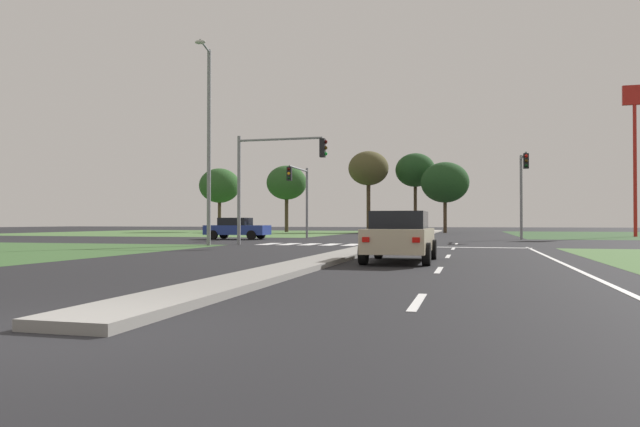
{
  "coord_description": "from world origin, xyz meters",
  "views": [
    {
      "loc": [
        4.29,
        -5.37,
        1.21
      ],
      "look_at": [
        -3.9,
        26.21,
        1.68
      ],
      "focal_mm": 32.8,
      "sensor_mm": 36.0,
      "label": 1
    }
  ],
  "objects_px": {
    "car_blue_third": "(237,228)",
    "traffic_signal_far_right": "(523,181)",
    "car_beige_fourth": "(400,236)",
    "street_lamp_second": "(208,136)",
    "traffic_signal_far_left": "(300,188)",
    "treeline_fourth": "(415,170)",
    "treeline_fifth": "(445,183)",
    "car_maroon_near": "(409,225)",
    "traffic_signal_near_left": "(270,169)",
    "car_teal_second": "(400,226)",
    "fastfood_pole_sign": "(635,127)",
    "pedestrian_at_median": "(418,222)",
    "treeline_second": "(287,183)",
    "treeline_third": "(368,169)",
    "treeline_near": "(220,186)"
  },
  "relations": [
    {
      "from": "car_maroon_near",
      "to": "car_blue_third",
      "type": "height_order",
      "value": "car_maroon_near"
    },
    {
      "from": "fastfood_pole_sign",
      "to": "treeline_fourth",
      "type": "relative_size",
      "value": 1.33
    },
    {
      "from": "street_lamp_second",
      "to": "traffic_signal_far_left",
      "type": "bearing_deg",
      "value": 85.15
    },
    {
      "from": "car_beige_fourth",
      "to": "street_lamp_second",
      "type": "relative_size",
      "value": 0.44
    },
    {
      "from": "pedestrian_at_median",
      "to": "fastfood_pole_sign",
      "type": "bearing_deg",
      "value": 158.06
    },
    {
      "from": "car_blue_third",
      "to": "traffic_signal_far_right",
      "type": "bearing_deg",
      "value": 98.58
    },
    {
      "from": "car_teal_second",
      "to": "treeline_near",
      "type": "height_order",
      "value": "treeline_near"
    },
    {
      "from": "car_blue_third",
      "to": "treeline_fourth",
      "type": "distance_m",
      "value": 33.58
    },
    {
      "from": "traffic_signal_far_left",
      "to": "fastfood_pole_sign",
      "type": "distance_m",
      "value": 28.11
    },
    {
      "from": "pedestrian_at_median",
      "to": "treeline_fifth",
      "type": "distance_m",
      "value": 17.72
    },
    {
      "from": "car_teal_second",
      "to": "traffic_signal_near_left",
      "type": "bearing_deg",
      "value": 82.69
    },
    {
      "from": "pedestrian_at_median",
      "to": "fastfood_pole_sign",
      "type": "distance_m",
      "value": 19.25
    },
    {
      "from": "fastfood_pole_sign",
      "to": "treeline_fifth",
      "type": "xyz_separation_m",
      "value": [
        -15.69,
        13.04,
        -3.42
      ]
    },
    {
      "from": "treeline_second",
      "to": "car_teal_second",
      "type": "bearing_deg",
      "value": -35.74
    },
    {
      "from": "car_teal_second",
      "to": "treeline_second",
      "type": "distance_m",
      "value": 18.94
    },
    {
      "from": "traffic_signal_far_left",
      "to": "pedestrian_at_median",
      "type": "xyz_separation_m",
      "value": [
        7.65,
        8.02,
        -2.41
      ]
    },
    {
      "from": "treeline_fourth",
      "to": "treeline_fifth",
      "type": "height_order",
      "value": "treeline_fourth"
    },
    {
      "from": "fastfood_pole_sign",
      "to": "car_maroon_near",
      "type": "bearing_deg",
      "value": 147.9
    },
    {
      "from": "treeline_second",
      "to": "treeline_fifth",
      "type": "height_order",
      "value": "treeline_second"
    },
    {
      "from": "traffic_signal_far_right",
      "to": "treeline_third",
      "type": "relative_size",
      "value": 0.61
    },
    {
      "from": "car_maroon_near",
      "to": "traffic_signal_near_left",
      "type": "xyz_separation_m",
      "value": [
        -3.49,
        -35.82,
        3.15
      ]
    },
    {
      "from": "car_beige_fourth",
      "to": "treeline_third",
      "type": "xyz_separation_m",
      "value": [
        -9.54,
        49.77,
        6.64
      ]
    },
    {
      "from": "traffic_signal_near_left",
      "to": "car_beige_fourth",
      "type": "bearing_deg",
      "value": -54.06
    },
    {
      "from": "car_teal_second",
      "to": "pedestrian_at_median",
      "type": "relative_size",
      "value": 2.5
    },
    {
      "from": "pedestrian_at_median",
      "to": "treeline_fifth",
      "type": "relative_size",
      "value": 0.23
    },
    {
      "from": "treeline_second",
      "to": "treeline_fifth",
      "type": "relative_size",
      "value": 1.02
    },
    {
      "from": "street_lamp_second",
      "to": "treeline_second",
      "type": "xyz_separation_m",
      "value": [
        -8.46,
        39.4,
        0.31
      ]
    },
    {
      "from": "treeline_second",
      "to": "treeline_fourth",
      "type": "bearing_deg",
      "value": 9.52
    },
    {
      "from": "traffic_signal_near_left",
      "to": "treeline_second",
      "type": "bearing_deg",
      "value": 106.59
    },
    {
      "from": "car_teal_second",
      "to": "fastfood_pole_sign",
      "type": "xyz_separation_m",
      "value": [
        19.55,
        -3.75,
        8.16
      ]
    },
    {
      "from": "pedestrian_at_median",
      "to": "car_blue_third",
      "type": "bearing_deg",
      "value": 7.27
    },
    {
      "from": "traffic_signal_far_right",
      "to": "pedestrian_at_median",
      "type": "relative_size",
      "value": 3.24
    },
    {
      "from": "treeline_third",
      "to": "treeline_fifth",
      "type": "distance_m",
      "value": 9.29
    },
    {
      "from": "treeline_near",
      "to": "car_blue_third",
      "type": "bearing_deg",
      "value": -63.52
    },
    {
      "from": "car_teal_second",
      "to": "traffic_signal_far_right",
      "type": "xyz_separation_m",
      "value": [
        9.94,
        -15.53,
        3.14
      ]
    },
    {
      "from": "car_blue_third",
      "to": "treeline_second",
      "type": "height_order",
      "value": "treeline_second"
    },
    {
      "from": "treeline_fourth",
      "to": "treeline_fifth",
      "type": "bearing_deg",
      "value": -47.4
    },
    {
      "from": "treeline_second",
      "to": "treeline_fifth",
      "type": "distance_m",
      "value": 18.73
    },
    {
      "from": "pedestrian_at_median",
      "to": "treeline_second",
      "type": "height_order",
      "value": "treeline_second"
    },
    {
      "from": "treeline_near",
      "to": "car_maroon_near",
      "type": "bearing_deg",
      "value": -2.93
    },
    {
      "from": "traffic_signal_far_left",
      "to": "treeline_fourth",
      "type": "distance_m",
      "value": 29.79
    },
    {
      "from": "traffic_signal_far_left",
      "to": "traffic_signal_near_left",
      "type": "height_order",
      "value": "traffic_signal_near_left"
    },
    {
      "from": "car_maroon_near",
      "to": "fastfood_pole_sign",
      "type": "xyz_separation_m",
      "value": [
        19.56,
        -12.27,
        8.12
      ]
    },
    {
      "from": "car_maroon_near",
      "to": "fastfood_pole_sign",
      "type": "relative_size",
      "value": 0.34
    },
    {
      "from": "treeline_fourth",
      "to": "car_beige_fourth",
      "type": "bearing_deg",
      "value": -85.26
    },
    {
      "from": "car_teal_second",
      "to": "treeline_third",
      "type": "distance_m",
      "value": 14.07
    },
    {
      "from": "traffic_signal_far_right",
      "to": "traffic_signal_far_left",
      "type": "distance_m",
      "value": 15.21
    },
    {
      "from": "car_blue_third",
      "to": "car_beige_fourth",
      "type": "xyz_separation_m",
      "value": [
        13.64,
        -20.01,
        0.01
      ]
    },
    {
      "from": "car_beige_fourth",
      "to": "street_lamp_second",
      "type": "height_order",
      "value": "street_lamp_second"
    },
    {
      "from": "street_lamp_second",
      "to": "treeline_fifth",
      "type": "xyz_separation_m",
      "value": [
        10.22,
        38.03,
        -0.05
      ]
    }
  ]
}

